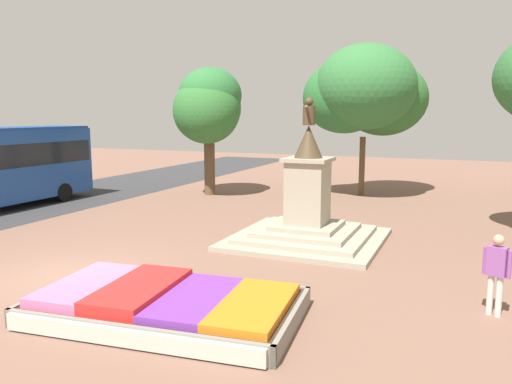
% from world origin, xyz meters
% --- Properties ---
extents(ground_plane, '(79.87, 79.87, 0.00)m').
position_xyz_m(ground_plane, '(0.00, 0.00, 0.00)').
color(ground_plane, brown).
extents(flower_planter, '(5.84, 3.71, 0.63)m').
position_xyz_m(flower_planter, '(3.73, -1.20, 0.27)').
color(flower_planter, '#38281C').
rests_on(flower_planter, ground_plane).
extents(statue_monument, '(4.86, 4.86, 4.74)m').
position_xyz_m(statue_monument, '(4.63, 6.01, 0.90)').
color(statue_monument, '#9E937F').
rests_on(statue_monument, ground_plane).
extents(pedestrian_near_planter, '(0.54, 0.34, 1.76)m').
position_xyz_m(pedestrian_near_planter, '(10.12, 1.59, 1.02)').
color(pedestrian_near_planter, beige).
rests_on(pedestrian_near_planter, ground_plane).
extents(park_tree_far_right, '(5.98, 7.03, 7.62)m').
position_xyz_m(park_tree_far_right, '(4.56, 16.19, 5.24)').
color(park_tree_far_right, brown).
rests_on(park_tree_far_right, ground_plane).
extents(park_tree_street_side, '(3.72, 4.34, 6.54)m').
position_xyz_m(park_tree_street_side, '(-2.91, 13.20, 4.62)').
color(park_tree_street_side, brown).
rests_on(park_tree_street_side, ground_plane).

